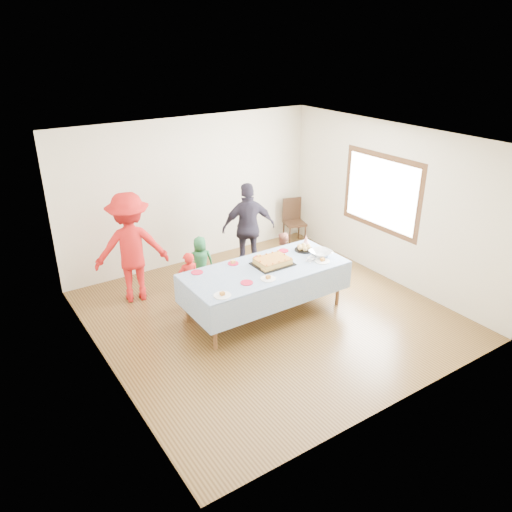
{
  "coord_description": "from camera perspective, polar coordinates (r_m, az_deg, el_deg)",
  "views": [
    {
      "loc": [
        -3.86,
        -5.49,
        4.03
      ],
      "look_at": [
        -0.04,
        0.3,
        0.9
      ],
      "focal_mm": 35.0,
      "sensor_mm": 36.0,
      "label": 1
    }
  ],
  "objects": [
    {
      "name": "ground",
      "position": [
        7.83,
        1.44,
        -6.68
      ],
      "size": [
        5.0,
        5.0,
        0.0
      ],
      "primitive_type": "plane",
      "color": "#482F14",
      "rests_on": "ground"
    },
    {
      "name": "room_walls",
      "position": [
        7.12,
        1.93,
        5.78
      ],
      "size": [
        5.04,
        5.04,
        2.72
      ],
      "color": "beige",
      "rests_on": "ground"
    },
    {
      "name": "party_table",
      "position": [
        7.53,
        1.06,
        -1.75
      ],
      "size": [
        2.5,
        1.1,
        0.78
      ],
      "color": "brown",
      "rests_on": "ground"
    },
    {
      "name": "birthday_cake",
      "position": [
        7.59,
        1.91,
        -0.65
      ],
      "size": [
        0.58,
        0.45,
        0.1
      ],
      "color": "black",
      "rests_on": "party_table"
    },
    {
      "name": "rolls_tray",
      "position": [
        8.13,
        5.52,
        0.92
      ],
      "size": [
        0.31,
        0.31,
        0.09
      ],
      "color": "black",
      "rests_on": "party_table"
    },
    {
      "name": "punch_bowl",
      "position": [
        7.95,
        7.39,
        0.31
      ],
      "size": [
        0.34,
        0.34,
        0.08
      ],
      "primitive_type": "imported",
      "color": "silver",
      "rests_on": "party_table"
    },
    {
      "name": "party_hat",
      "position": [
        8.38,
        5.74,
        1.95
      ],
      "size": [
        0.09,
        0.09,
        0.16
      ],
      "primitive_type": "cone",
      "color": "white",
      "rests_on": "party_table"
    },
    {
      "name": "fork_pile",
      "position": [
        7.75,
        6.18,
        -0.38
      ],
      "size": [
        0.24,
        0.18,
        0.07
      ],
      "primitive_type": null,
      "color": "white",
      "rests_on": "party_table"
    },
    {
      "name": "plate_red_far_a",
      "position": [
        7.41,
        -6.75,
        -1.86
      ],
      "size": [
        0.18,
        0.18,
        0.01
      ],
      "primitive_type": "cylinder",
      "color": "red",
      "rests_on": "party_table"
    },
    {
      "name": "plate_red_far_b",
      "position": [
        7.64,
        -2.63,
        -0.85
      ],
      "size": [
        0.17,
        0.17,
        0.01
      ],
      "primitive_type": "cylinder",
      "color": "red",
      "rests_on": "party_table"
    },
    {
      "name": "plate_red_far_c",
      "position": [
        7.82,
        0.32,
        -0.21
      ],
      "size": [
        0.18,
        0.18,
        0.01
      ],
      "primitive_type": "cylinder",
      "color": "red",
      "rests_on": "party_table"
    },
    {
      "name": "plate_red_far_d",
      "position": [
        8.09,
        3.16,
        0.62
      ],
      "size": [
        0.17,
        0.17,
        0.01
      ],
      "primitive_type": "cylinder",
      "color": "red",
      "rests_on": "party_table"
    },
    {
      "name": "plate_red_near",
      "position": [
        7.06,
        -1.07,
        -3.06
      ],
      "size": [
        0.18,
        0.18,
        0.01
      ],
      "primitive_type": "cylinder",
      "color": "red",
      "rests_on": "party_table"
    },
    {
      "name": "plate_white_left",
      "position": [
        6.74,
        -3.87,
        -4.52
      ],
      "size": [
        0.24,
        0.24,
        0.01
      ],
      "primitive_type": "cylinder",
      "color": "white",
      "rests_on": "party_table"
    },
    {
      "name": "plate_white_mid",
      "position": [
        7.17,
        1.4,
        -2.61
      ],
      "size": [
        0.22,
        0.22,
        0.01
      ],
      "primitive_type": "cylinder",
      "color": "white",
      "rests_on": "party_table"
    },
    {
      "name": "plate_white_right",
      "position": [
        7.77,
        7.6,
        -0.59
      ],
      "size": [
        0.23,
        0.23,
        0.01
      ],
      "primitive_type": "cylinder",
      "color": "white",
      "rests_on": "party_table"
    },
    {
      "name": "dining_chair",
      "position": [
        10.33,
        4.29,
        4.34
      ],
      "size": [
        0.49,
        0.49,
        0.92
      ],
      "rotation": [
        0.0,
        0.0,
        -0.27
      ],
      "color": "black",
      "rests_on": "ground"
    },
    {
      "name": "toddler_left",
      "position": [
        7.89,
        -7.68,
        -2.75
      ],
      "size": [
        0.36,
        0.25,
        0.94
      ],
      "primitive_type": "imported",
      "rotation": [
        0.0,
        0.0,
        3.07
      ],
      "color": "red",
      "rests_on": "ground"
    },
    {
      "name": "toddler_mid",
      "position": [
        8.54,
        -6.33,
        -0.65
      ],
      "size": [
        0.5,
        0.4,
        0.89
      ],
      "primitive_type": "imported",
      "rotation": [
        0.0,
        0.0,
        2.86
      ],
      "color": "#236B3B",
      "rests_on": "ground"
    },
    {
      "name": "toddler_right",
      "position": [
        8.75,
        2.98,
        -0.01
      ],
      "size": [
        0.48,
        0.41,
        0.87
      ],
      "primitive_type": "imported",
      "rotation": [
        0.0,
        0.0,
        3.36
      ],
      "color": "#C9755E",
      "rests_on": "ground"
    },
    {
      "name": "adult_left",
      "position": [
        8.13,
        -14.1,
        0.93
      ],
      "size": [
        1.3,
        0.95,
        1.81
      ],
      "primitive_type": "imported",
      "rotation": [
        0.0,
        0.0,
        2.88
      ],
      "color": "red",
      "rests_on": "ground"
    },
    {
      "name": "adult_right",
      "position": [
        8.94,
        -0.86,
        3.27
      ],
      "size": [
        1.04,
        0.69,
        1.64
      ],
      "primitive_type": "imported",
      "rotation": [
        0.0,
        0.0,
        2.81
      ],
      "color": "#282432",
      "rests_on": "ground"
    }
  ]
}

